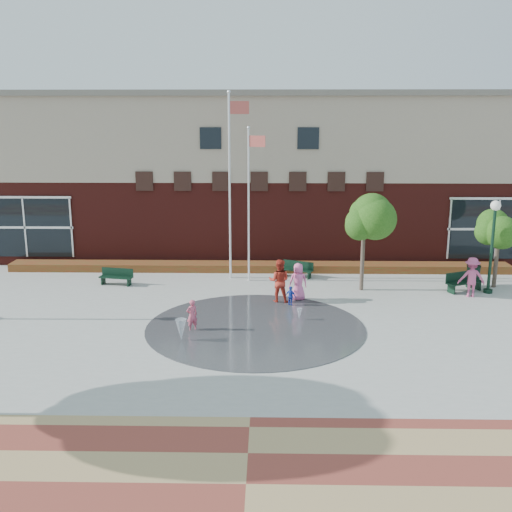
{
  "coord_description": "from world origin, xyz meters",
  "views": [
    {
      "loc": [
        0.45,
        -18.68,
        7.96
      ],
      "look_at": [
        0.0,
        4.0,
        2.6
      ],
      "focal_mm": 42.0,
      "sensor_mm": 36.0,
      "label": 1
    }
  ],
  "objects_px": {
    "flagpole_right": "(250,197)",
    "child_splash": "(192,315)",
    "bench_left": "(116,280)",
    "flagpole_left": "(231,177)",
    "trash_can": "(473,276)"
  },
  "relations": [
    {
      "from": "flagpole_right",
      "to": "child_splash",
      "type": "relative_size",
      "value": 6.12
    },
    {
      "from": "flagpole_right",
      "to": "bench_left",
      "type": "bearing_deg",
      "value": -150.14
    },
    {
      "from": "flagpole_right",
      "to": "flagpole_left",
      "type": "bearing_deg",
      "value": 172.4
    },
    {
      "from": "flagpole_right",
      "to": "trash_can",
      "type": "relative_size",
      "value": 6.97
    },
    {
      "from": "flagpole_left",
      "to": "flagpole_right",
      "type": "relative_size",
      "value": 1.22
    },
    {
      "from": "flagpole_left",
      "to": "trash_can",
      "type": "bearing_deg",
      "value": -24.47
    },
    {
      "from": "bench_left",
      "to": "trash_can",
      "type": "xyz_separation_m",
      "value": [
        16.95,
        -0.03,
        0.28
      ]
    },
    {
      "from": "flagpole_left",
      "to": "flagpole_right",
      "type": "xyz_separation_m",
      "value": [
        0.93,
        -0.53,
        -0.9
      ]
    },
    {
      "from": "flagpole_left",
      "to": "child_splash",
      "type": "height_order",
      "value": "flagpole_left"
    },
    {
      "from": "trash_can",
      "to": "child_splash",
      "type": "bearing_deg",
      "value": -154.16
    },
    {
      "from": "trash_can",
      "to": "flagpole_left",
      "type": "bearing_deg",
      "value": 172.88
    },
    {
      "from": "bench_left",
      "to": "child_splash",
      "type": "bearing_deg",
      "value": -42.89
    },
    {
      "from": "flagpole_left",
      "to": "child_splash",
      "type": "relative_size",
      "value": 7.47
    },
    {
      "from": "flagpole_right",
      "to": "bench_left",
      "type": "height_order",
      "value": "flagpole_right"
    },
    {
      "from": "flagpole_right",
      "to": "bench_left",
      "type": "xyz_separation_m",
      "value": [
        -6.37,
        -0.88,
        -3.9
      ]
    }
  ]
}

